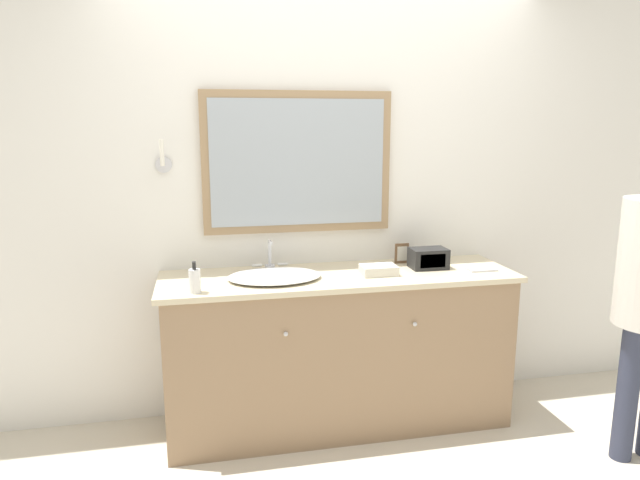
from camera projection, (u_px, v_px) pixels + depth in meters
ground_plane at (352, 451)px, 3.07m from camera, size 14.00×14.00×0.00m
wall_back at (326, 200)px, 3.42m from camera, size 8.00×0.18×2.55m
vanity_counter at (339, 350)px, 3.29m from camera, size 1.99×0.58×0.90m
sink_basin at (274, 275)px, 3.09m from camera, size 0.51×0.42×0.18m
soap_bottle at (195, 280)px, 2.83m from camera, size 0.06×0.06×0.16m
appliance_box at (428, 258)px, 3.32m from camera, size 0.21×0.14×0.12m
picture_frame at (402, 253)px, 3.43m from camera, size 0.09×0.01×0.12m
hand_towel_near_sink at (379, 270)px, 3.18m from camera, size 0.20×0.14×0.05m
metal_tray at (482, 269)px, 3.28m from camera, size 0.16×0.09×0.01m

